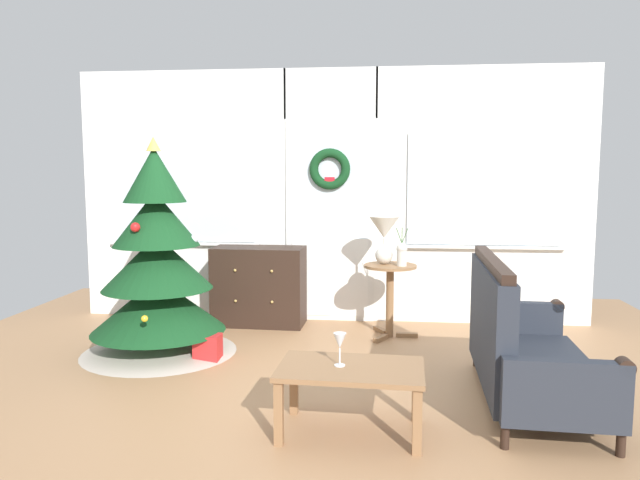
# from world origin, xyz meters

# --- Properties ---
(ground_plane) EXTENTS (6.76, 6.76, 0.00)m
(ground_plane) POSITION_xyz_m (0.00, 0.00, 0.00)
(ground_plane) COLOR #AD7F56
(back_wall_with_door) EXTENTS (5.20, 0.19, 2.55)m
(back_wall_with_door) POSITION_xyz_m (0.00, 2.08, 1.28)
(back_wall_with_door) COLOR white
(back_wall_with_door) RESTS_ON ground
(christmas_tree) EXTENTS (1.29, 1.29, 1.81)m
(christmas_tree) POSITION_xyz_m (-1.34, 0.79, 0.67)
(christmas_tree) COLOR #4C331E
(christmas_tree) RESTS_ON ground
(dresser_cabinet) EXTENTS (0.91, 0.47, 0.78)m
(dresser_cabinet) POSITION_xyz_m (-0.69, 1.79, 0.39)
(dresser_cabinet) COLOR black
(dresser_cabinet) RESTS_ON ground
(settee_sofa) EXTENTS (0.79, 1.57, 0.96)m
(settee_sofa) POSITION_xyz_m (1.43, -0.03, 0.38)
(settee_sofa) COLOR black
(settee_sofa) RESTS_ON ground
(side_table) EXTENTS (0.50, 0.48, 0.68)m
(side_table) POSITION_xyz_m (0.60, 1.46, 0.48)
(side_table) COLOR #8E6642
(side_table) RESTS_ON ground
(table_lamp) EXTENTS (0.28, 0.28, 0.44)m
(table_lamp) POSITION_xyz_m (0.54, 1.50, 0.96)
(table_lamp) COLOR silver
(table_lamp) RESTS_ON side_table
(flower_vase) EXTENTS (0.11, 0.10, 0.35)m
(flower_vase) POSITION_xyz_m (0.70, 1.40, 0.79)
(flower_vase) COLOR beige
(flower_vase) RESTS_ON side_table
(coffee_table) EXTENTS (0.86, 0.56, 0.40)m
(coffee_table) POSITION_xyz_m (0.35, -0.60, 0.34)
(coffee_table) COLOR #8E6642
(coffee_table) RESTS_ON ground
(wine_glass) EXTENTS (0.08, 0.08, 0.20)m
(wine_glass) POSITION_xyz_m (0.28, -0.60, 0.54)
(wine_glass) COLOR silver
(wine_glass) RESTS_ON coffee_table
(gift_box) EXTENTS (0.20, 0.18, 0.20)m
(gift_box) POSITION_xyz_m (-0.88, 0.63, 0.10)
(gift_box) COLOR red
(gift_box) RESTS_ON ground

